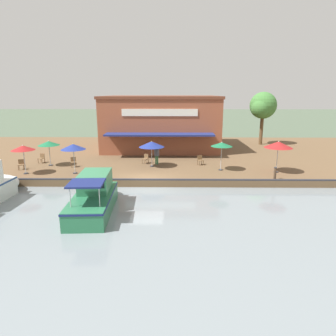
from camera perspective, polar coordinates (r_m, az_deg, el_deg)
ground_plane at (r=22.30m, az=-4.14°, el=-3.86°), size 220.00×220.00×0.00m
quay_deck at (r=32.85m, az=-2.56°, el=2.58°), size 22.00×56.00×0.60m
quay_edge_fender at (r=22.21m, az=-4.15°, el=-2.18°), size 0.20×50.40×0.10m
waterfront_restaurant at (r=35.20m, az=-1.26°, el=8.76°), size 11.73×12.85×5.94m
patio_umbrella_mid_patio_left at (r=25.40m, az=20.29°, el=4.20°), size 2.22×2.22×2.57m
patio_umbrella_far_corner at (r=24.94m, az=10.19°, el=4.43°), size 1.77×1.77×2.39m
patio_umbrella_back_row at (r=25.84m, az=-3.15°, el=4.54°), size 2.21×2.21×2.26m
patio_umbrella_near_quay_edge at (r=26.03m, az=-25.90°, el=3.45°), size 1.81×1.81×2.32m
patio_umbrella_mid_patio_right at (r=28.20m, az=-21.79°, el=4.39°), size 1.86×1.86×2.23m
patio_umbrella_by_entrance at (r=24.65m, az=-17.62°, el=3.88°), size 1.93×1.93×2.43m
cafe_chair_back_row_seat at (r=27.38m, az=-4.30°, el=1.87°), size 0.59×0.59×0.85m
cafe_chair_far_corner_seat at (r=27.98m, az=-26.19°, el=0.71°), size 0.56×0.56×0.85m
cafe_chair_beside_entrance at (r=29.88m, az=-22.93°, el=1.82°), size 0.53×0.53×0.85m
cafe_chair_mid_patio at (r=26.90m, az=6.17°, el=1.61°), size 0.55×0.55×0.85m
cafe_chair_facing_river at (r=27.28m, az=-17.59°, el=1.20°), size 0.54×0.54×0.85m
person_at_quay_edge at (r=26.92m, az=-2.18°, el=2.81°), size 0.45×0.45×1.60m
motorboat_outer_channel at (r=18.60m, az=-13.71°, el=-5.11°), size 6.57×2.46×2.22m
mooring_post at (r=23.53m, az=19.72°, el=-0.96°), size 0.22×0.22×0.95m
tree_behind_restaurant at (r=38.69m, az=17.55°, el=11.12°), size 3.38×3.22×6.40m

